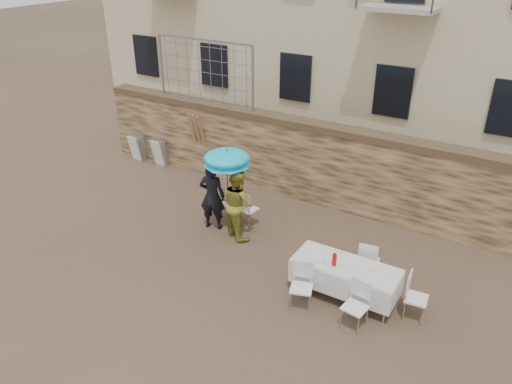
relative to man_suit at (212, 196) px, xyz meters
The scene contains 17 objects.
ground 2.66m from the man_suit, 68.13° to the right, with size 80.00×80.00×0.00m, color brown.
stone_wall 2.84m from the man_suit, 70.69° to the left, with size 13.00×0.50×2.20m, color olive.
chain_link_fence 4.04m from the man_suit, 127.72° to the left, with size 3.20×0.06×1.80m, color gray, non-canonical shape.
man_suit is the anchor object (origin of this frame).
woman_dress 0.75m from the man_suit, ahead, with size 0.85×0.66×1.75m, color gold.
umbrella 1.08m from the man_suit, 14.04° to the left, with size 1.13×1.13×2.00m.
couple_chair_left 0.68m from the man_suit, 90.00° to the left, with size 0.48×0.48×0.96m, color white, non-canonical shape.
couple_chair_right 0.98m from the man_suit, 38.16° to the left, with size 0.48×0.48×0.96m, color white, non-canonical shape.
banquet_table 3.96m from the man_suit, 12.52° to the right, with size 2.10×0.85×0.78m.
soda_bottle 3.79m from the man_suit, 15.39° to the right, with size 0.09×0.09×0.26m, color red.
table_chair_front_left 3.66m from the man_suit, 26.25° to the right, with size 0.48×0.48×0.96m, color white, non-canonical shape.
table_chair_front_right 4.66m from the man_suit, 20.24° to the right, with size 0.48×0.48×0.96m, color white, non-canonical shape.
table_chair_back 4.08m from the man_suit, ahead, with size 0.48×0.48×0.96m, color white, non-canonical shape.
table_chair_side 5.33m from the man_suit, ahead, with size 0.48×0.48×0.96m, color white, non-canonical shape.
chair_stack_left 5.16m from the man_suit, 152.62° to the left, with size 0.46×0.47×0.92m, color white, non-canonical shape.
chair_stack_right 4.38m from the man_suit, 147.18° to the left, with size 0.46×0.40×0.92m, color white, non-canonical shape.
wood_planks 3.19m from the man_suit, 130.32° to the left, with size 0.70×0.20×2.00m, color #A37749, non-canonical shape.
Camera 1 is at (5.59, -6.37, 6.52)m, focal length 35.00 mm.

